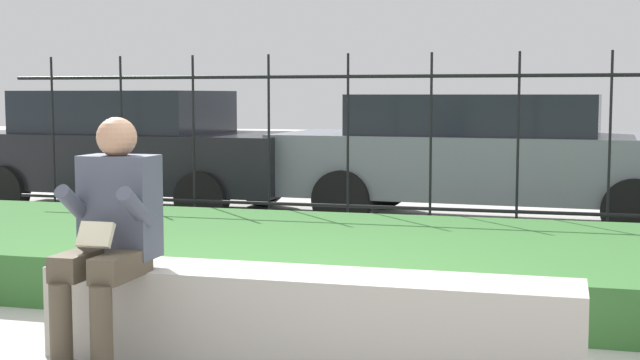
# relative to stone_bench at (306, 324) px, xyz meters

# --- Properties ---
(stone_bench) EXTENTS (2.79, 0.46, 0.49)m
(stone_bench) POSITION_rel_stone_bench_xyz_m (0.00, 0.00, 0.00)
(stone_bench) COLOR #ADA89E
(stone_bench) RESTS_ON ground_plane
(person_seated_reader) EXTENTS (0.42, 0.73, 1.29)m
(person_seated_reader) POSITION_rel_stone_bench_xyz_m (-0.97, -0.26, 0.49)
(person_seated_reader) COLOR black
(person_seated_reader) RESTS_ON ground_plane
(grass_berm) EXTENTS (9.79, 2.68, 0.35)m
(grass_berm) POSITION_rel_stone_bench_xyz_m (-0.29, 2.04, -0.05)
(grass_berm) COLOR #33662D
(grass_berm) RESTS_ON ground_plane
(iron_fence) EXTENTS (7.79, 0.03, 1.79)m
(iron_fence) POSITION_rel_stone_bench_xyz_m (-0.29, 3.75, 0.72)
(iron_fence) COLOR black
(iron_fence) RESTS_ON ground_plane
(car_parked_center) EXTENTS (4.75, 2.15, 1.40)m
(car_parked_center) POSITION_rel_stone_bench_xyz_m (0.49, 5.44, 0.54)
(car_parked_center) COLOR slate
(car_parked_center) RESTS_ON ground_plane
(car_parked_left) EXTENTS (4.13, 2.12, 1.45)m
(car_parked_left) POSITION_rel_stone_bench_xyz_m (-3.73, 5.45, 0.54)
(car_parked_left) COLOR black
(car_parked_left) RESTS_ON ground_plane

